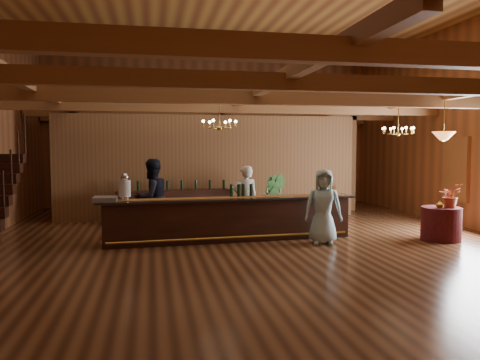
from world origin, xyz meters
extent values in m
plane|color=brown|center=(0.00, 0.00, 0.00)|extent=(14.00, 14.00, 0.00)
cube|color=#99542D|center=(0.00, 7.00, 2.75)|extent=(12.00, 0.10, 5.50)
cube|color=#99542D|center=(0.00, -7.00, 2.75)|extent=(12.00, 0.10, 5.50)
cube|color=brown|center=(0.00, -5.50, 3.20)|extent=(11.90, 0.20, 0.28)
cube|color=brown|center=(0.00, -3.00, 3.20)|extent=(11.90, 0.20, 0.28)
cube|color=brown|center=(0.00, -0.50, 3.20)|extent=(11.90, 0.20, 0.28)
cube|color=brown|center=(0.00, 2.00, 3.20)|extent=(11.90, 0.20, 0.28)
cube|color=brown|center=(0.00, 4.50, 3.20)|extent=(11.90, 0.20, 0.28)
cube|color=brown|center=(0.00, 6.80, 3.20)|extent=(11.90, 0.20, 0.28)
cube|color=brown|center=(-4.50, 0.00, 3.34)|extent=(0.18, 13.90, 0.22)
cube|color=brown|center=(0.00, 0.00, 3.34)|extent=(0.18, 13.90, 0.22)
cube|color=brown|center=(4.50, 0.00, 3.34)|extent=(0.18, 13.90, 0.22)
cube|color=brown|center=(-4.50, 4.50, 1.60)|extent=(0.20, 0.20, 3.20)
cube|color=brown|center=(4.50, 4.50, 1.60)|extent=(0.20, 0.20, 3.20)
cube|color=brown|center=(-0.50, 3.50, 1.55)|extent=(9.00, 0.18, 3.10)
cube|color=white|center=(5.95, 1.00, 1.55)|extent=(0.12, 1.05, 1.75)
cube|color=#36160F|center=(-5.45, 0.52, 1.90)|extent=(1.00, 0.28, 0.20)
cube|color=#36160F|center=(1.00, 5.50, 0.55)|extent=(1.20, 0.60, 1.10)
cube|color=#9C6237|center=(-2.00, 5.50, 0.50)|extent=(1.00, 0.60, 1.00)
cube|color=#36160F|center=(-0.46, 0.10, 0.47)|extent=(5.68, 0.95, 0.94)
cube|color=black|center=(-0.46, 0.10, 0.97)|extent=(5.97, 1.09, 0.05)
cube|color=maroon|center=(-0.46, 0.10, 0.99)|extent=(5.57, 0.71, 0.01)
cylinder|color=gold|center=(-0.46, -0.28, 0.14)|extent=(5.46, 0.37, 0.05)
cylinder|color=silver|center=(-2.80, 0.01, 1.03)|extent=(0.18, 0.18, 0.08)
cylinder|color=silver|center=(-2.80, 0.01, 1.25)|extent=(0.26, 0.26, 0.36)
sphere|color=silver|center=(-2.80, 0.01, 1.50)|extent=(0.18, 0.18, 0.18)
cube|color=gray|center=(-3.20, -0.11, 1.04)|extent=(0.50, 0.50, 0.10)
cube|color=#9C6237|center=(1.81, 0.20, 1.14)|extent=(0.06, 0.06, 0.30)
cube|color=#9C6237|center=(2.09, 0.20, 1.14)|extent=(0.06, 0.06, 0.30)
cylinder|color=#9C6237|center=(1.95, 0.20, 1.17)|extent=(0.24, 0.24, 0.24)
cylinder|color=black|center=(-0.41, 0.21, 1.14)|extent=(0.07, 0.07, 0.30)
cylinder|color=black|center=(-0.23, 0.23, 1.14)|extent=(0.07, 0.07, 0.30)
cylinder|color=black|center=(-0.13, 0.23, 1.14)|extent=(0.07, 0.07, 0.30)
cylinder|color=black|center=(0.06, 0.24, 1.14)|extent=(0.07, 0.07, 0.30)
cube|color=#36160F|center=(-1.58, 3.04, 0.46)|extent=(3.29, 1.05, 0.91)
cylinder|color=#4A1613|center=(4.33, -0.79, 0.38)|extent=(0.89, 0.89, 0.77)
cylinder|color=gold|center=(-0.65, 0.42, 2.90)|extent=(0.02, 0.02, 0.61)
sphere|color=gold|center=(-0.65, 0.42, 2.59)|extent=(0.12, 0.12, 0.12)
torus|color=gold|center=(-0.65, 0.42, 2.69)|extent=(0.80, 0.80, 0.04)
cylinder|color=gold|center=(4.01, 0.65, 2.84)|extent=(0.02, 0.02, 0.72)
sphere|color=gold|center=(4.01, 0.65, 2.48)|extent=(0.12, 0.12, 0.12)
torus|color=gold|center=(4.01, 0.65, 2.58)|extent=(0.80, 0.80, 0.04)
cylinder|color=gold|center=(4.33, -0.79, 2.80)|extent=(0.02, 0.02, 0.80)
cone|color=orange|center=(4.33, -0.79, 2.40)|extent=(0.52, 0.52, 0.20)
imported|color=silver|center=(0.05, 0.84, 0.85)|extent=(0.65, 0.45, 1.70)
imported|color=black|center=(-2.23, 0.88, 0.94)|extent=(1.15, 1.11, 1.87)
imported|color=#A2CFDB|center=(1.50, -0.67, 0.84)|extent=(0.92, 0.72, 1.67)
imported|color=#2D5F28|center=(1.13, 2.42, 0.70)|extent=(0.92, 0.82, 1.40)
imported|color=#A23921|center=(4.47, -0.89, 1.04)|extent=(0.61, 0.57, 0.56)
imported|color=gold|center=(4.19, -0.93, 0.91)|extent=(0.18, 0.18, 0.29)
camera|label=1|loc=(-2.23, -10.41, 2.14)|focal=35.00mm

